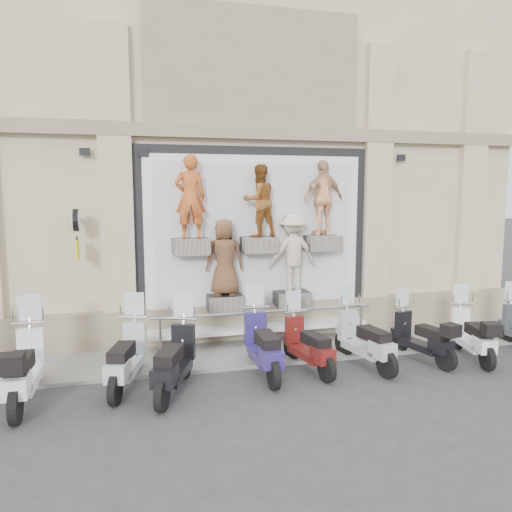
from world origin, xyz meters
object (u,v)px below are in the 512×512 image
Objects in this scene: clock_sign_bracket at (76,227)px; scooter_c at (126,344)px; guard_rail at (266,331)px; scooter_e at (263,333)px; scooter_h at (422,327)px; scooter_b at (23,354)px; scooter_g at (365,328)px; scooter_f at (308,334)px; scooter_i at (472,325)px; scooter_d at (174,347)px.

clock_sign_bracket is 0.51× the size of scooter_c.
guard_rail is 1.45m from scooter_e.
scooter_c is 1.11× the size of scooter_h.
clock_sign_bracket reaches higher than guard_rail.
scooter_b is 1.08× the size of scooter_g.
scooter_f is 1.00× the size of scooter_i.
scooter_f is (2.66, 0.44, -0.08)m from scooter_d.
scooter_i reaches higher than guard_rail.
scooter_g is 1.06× the size of scooter_i.
scooter_d is at bearing 175.68° from scooter_g.
scooter_b is at bearing 171.93° from scooter_g.
clock_sign_bracket reaches higher than scooter_f.
scooter_e is (4.20, 0.27, -0.02)m from scooter_b.
scooter_h is at bearing -25.67° from guard_rail.
clock_sign_bracket is at bearing 177.31° from scooter_i.
scooter_i is at bearing -14.62° from clock_sign_bracket.
scooter_d reaches higher than scooter_c.
clock_sign_bracket is 8.47m from scooter_i.
scooter_g is (5.57, -1.89, -2.00)m from clock_sign_bracket.
scooter_i is (6.24, 0.17, -0.08)m from scooter_d.
guard_rail is at bearing 19.71° from scooter_b.
scooter_g reaches higher than scooter_f.
scooter_h is at bearing -12.30° from scooter_f.
scooter_e is at bearing 15.78° from scooter_c.
scooter_c is at bearing 169.55° from scooter_f.
scooter_e is 1.14× the size of scooter_h.
guard_rail is 2.39× the size of scooter_b.
scooter_h is (2.97, -1.43, 0.27)m from guard_rail.
scooter_c is at bearing -179.19° from scooter_e.
scooter_d is at bearing -166.46° from scooter_i.
guard_rail is 2.81× the size of scooter_h.
scooter_h is 1.10m from scooter_i.
scooter_h is (5.97, -0.09, -0.08)m from scooter_c.
scooter_d is at bearing 178.97° from scooter_f.
scooter_i is (8.70, -0.01, -0.11)m from scooter_b.
scooter_b is 4.21m from scooter_e.
scooter_c is at bearing 166.21° from scooter_h.
scooter_g is (1.67, -1.42, 0.33)m from guard_rail.
scooter_f is at bearing -0.12° from scooter_e.
scooter_h is at bearing -15.42° from clock_sign_bracket.
scooter_h is (5.15, 0.35, -0.10)m from scooter_d.
scooter_d reaches higher than scooter_i.
scooter_c is 0.98× the size of scooter_d.
clock_sign_bracket reaches higher than scooter_g.
scooter_d reaches higher than scooter_g.
scooter_b reaches higher than scooter_f.
scooter_i is (4.50, -0.28, -0.08)m from scooter_e.
scooter_b is at bearing -160.97° from guard_rail.
scooter_h is (7.62, 0.17, -0.13)m from scooter_b.
scooter_b is 1.18× the size of scooter_h.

